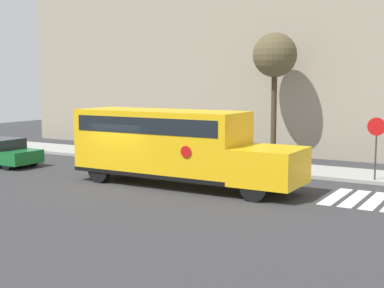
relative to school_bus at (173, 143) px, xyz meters
name	(u,v)px	position (x,y,z in m)	size (l,w,h in m)	color
ground_plane	(123,184)	(-1.97, -0.80, -1.72)	(60.00, 60.00, 0.00)	#333335
sidewalk_strip	(200,161)	(-1.97, 5.70, -1.65)	(44.00, 3.00, 0.15)	#9E9E99
building_backdrop	(252,61)	(-1.97, 12.20, 3.72)	(32.00, 4.00, 10.88)	#9E937F
crosswalk_stripes	(375,201)	(7.77, 1.20, -1.72)	(3.30, 3.20, 0.01)	white
school_bus	(173,143)	(0.00, 0.00, 0.00)	(9.56, 2.57, 3.05)	yellow
parked_car	(1,152)	(-10.18, -0.10, -1.04)	(4.01, 1.87, 1.37)	#196B2D
stop_sign	(376,139)	(7.06, 4.55, 0.12)	(0.75, 0.10, 2.75)	#38383A
tree_near_sidewalk	(275,57)	(1.03, 8.38, 3.76)	(2.32, 2.32, 6.74)	#423323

